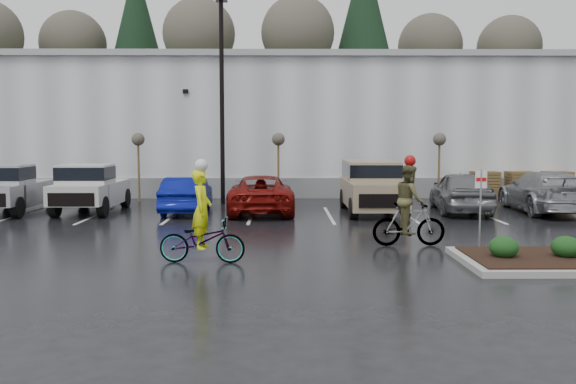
{
  "coord_description": "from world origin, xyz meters",
  "views": [
    {
      "loc": [
        -1.29,
        -15.34,
        3.08
      ],
      "look_at": [
        -1.13,
        3.75,
        1.3
      ],
      "focal_mm": 38.0,
      "sensor_mm": 36.0,
      "label": 1
    }
  ],
  "objects_px": {
    "sapling_mid": "(278,143)",
    "sapling_east": "(439,143)",
    "pallet_stack_c": "(556,185)",
    "suv_tan": "(372,187)",
    "fire_lane_sign": "(480,201)",
    "cyclist_olive": "(409,213)",
    "car_grey": "(461,191)",
    "cyclist_hivis": "(202,231)",
    "car_blue": "(187,195)",
    "pickup_silver": "(14,188)",
    "car_far_silver": "(544,192)",
    "sapling_west": "(138,143)",
    "pickup_white": "(93,187)",
    "car_red": "(261,194)",
    "pallet_stack_b": "(519,185)",
    "lamppost": "(222,76)",
    "pallet_stack_a": "(485,185)"
  },
  "relations": [
    {
      "from": "sapling_mid",
      "to": "sapling_east",
      "type": "height_order",
      "value": "same"
    },
    {
      "from": "car_blue",
      "to": "car_far_silver",
      "type": "distance_m",
      "value": 14.29
    },
    {
      "from": "sapling_east",
      "to": "car_far_silver",
      "type": "height_order",
      "value": "sapling_east"
    },
    {
      "from": "sapling_east",
      "to": "pickup_silver",
      "type": "relative_size",
      "value": 0.62
    },
    {
      "from": "car_blue",
      "to": "cyclist_olive",
      "type": "bearing_deg",
      "value": 135.06
    },
    {
      "from": "sapling_east",
      "to": "car_blue",
      "type": "bearing_deg",
      "value": -159.61
    },
    {
      "from": "pallet_stack_a",
      "to": "pickup_white",
      "type": "bearing_deg",
      "value": -164.84
    },
    {
      "from": "car_grey",
      "to": "cyclist_hivis",
      "type": "distance_m",
      "value": 13.27
    },
    {
      "from": "pickup_silver",
      "to": "cyclist_hivis",
      "type": "xyz_separation_m",
      "value": [
        8.86,
        -9.86,
        -0.21
      ]
    },
    {
      "from": "sapling_west",
      "to": "sapling_mid",
      "type": "xyz_separation_m",
      "value": [
        6.5,
        0.0,
        0.0
      ]
    },
    {
      "from": "car_grey",
      "to": "car_red",
      "type": "bearing_deg",
      "value": 6.2
    },
    {
      "from": "fire_lane_sign",
      "to": "cyclist_olive",
      "type": "distance_m",
      "value": 2.06
    },
    {
      "from": "sapling_mid",
      "to": "sapling_east",
      "type": "relative_size",
      "value": 1.0
    },
    {
      "from": "pickup_silver",
      "to": "pickup_white",
      "type": "bearing_deg",
      "value": 3.07
    },
    {
      "from": "pallet_stack_c",
      "to": "car_far_silver",
      "type": "relative_size",
      "value": 0.24
    },
    {
      "from": "sapling_west",
      "to": "car_far_silver",
      "type": "xyz_separation_m",
      "value": [
        17.16,
        -4.16,
        -1.9
      ]
    },
    {
      "from": "car_grey",
      "to": "car_far_silver",
      "type": "height_order",
      "value": "car_grey"
    },
    {
      "from": "sapling_west",
      "to": "car_blue",
      "type": "height_order",
      "value": "sapling_west"
    },
    {
      "from": "pickup_white",
      "to": "suv_tan",
      "type": "bearing_deg",
      "value": -2.86
    },
    {
      "from": "sapling_mid",
      "to": "fire_lane_sign",
      "type": "height_order",
      "value": "sapling_mid"
    },
    {
      "from": "sapling_mid",
      "to": "car_far_silver",
      "type": "relative_size",
      "value": 0.56
    },
    {
      "from": "sapling_west",
      "to": "pickup_silver",
      "type": "xyz_separation_m",
      "value": [
        -4.1,
        -3.9,
        -1.75
      ]
    },
    {
      "from": "car_red",
      "to": "pallet_stack_b",
      "type": "bearing_deg",
      "value": -158.99
    },
    {
      "from": "sapling_east",
      "to": "fire_lane_sign",
      "type": "height_order",
      "value": "sapling_east"
    },
    {
      "from": "car_grey",
      "to": "pickup_silver",
      "type": "bearing_deg",
      "value": 4.96
    },
    {
      "from": "pallet_stack_b",
      "to": "car_red",
      "type": "relative_size",
      "value": 0.25
    },
    {
      "from": "pickup_silver",
      "to": "cyclist_olive",
      "type": "distance_m",
      "value": 16.25
    },
    {
      "from": "pallet_stack_c",
      "to": "suv_tan",
      "type": "xyz_separation_m",
      "value": [
        -9.73,
        -5.3,
        0.35
      ]
    },
    {
      "from": "fire_lane_sign",
      "to": "car_blue",
      "type": "relative_size",
      "value": 0.5
    },
    {
      "from": "pickup_white",
      "to": "car_far_silver",
      "type": "bearing_deg",
      "value": -1.33
    },
    {
      "from": "sapling_mid",
      "to": "car_blue",
      "type": "bearing_deg",
      "value": -131.26
    },
    {
      "from": "sapling_east",
      "to": "cyclist_olive",
      "type": "relative_size",
      "value": 1.26
    },
    {
      "from": "suv_tan",
      "to": "car_red",
      "type": "bearing_deg",
      "value": 178.58
    },
    {
      "from": "sapling_west",
      "to": "cyclist_olive",
      "type": "relative_size",
      "value": 1.26
    },
    {
      "from": "pallet_stack_b",
      "to": "cyclist_hivis",
      "type": "relative_size",
      "value": 0.54
    },
    {
      "from": "cyclist_hivis",
      "to": "sapling_mid",
      "type": "bearing_deg",
      "value": -3.85
    },
    {
      "from": "lamppost",
      "to": "pallet_stack_c",
      "type": "distance_m",
      "value": 16.89
    },
    {
      "from": "suv_tan",
      "to": "pickup_white",
      "type": "bearing_deg",
      "value": 177.14
    },
    {
      "from": "cyclist_hivis",
      "to": "fire_lane_sign",
      "type": "bearing_deg",
      "value": -78.85
    },
    {
      "from": "sapling_west",
      "to": "pallet_stack_a",
      "type": "distance_m",
      "value": 16.66
    },
    {
      "from": "suv_tan",
      "to": "fire_lane_sign",
      "type": "bearing_deg",
      "value": -79.77
    },
    {
      "from": "pallet_stack_c",
      "to": "cyclist_hivis",
      "type": "height_order",
      "value": "cyclist_hivis"
    },
    {
      "from": "fire_lane_sign",
      "to": "car_grey",
      "type": "bearing_deg",
      "value": 76.71
    },
    {
      "from": "pickup_silver",
      "to": "pickup_white",
      "type": "distance_m",
      "value": 3.13
    },
    {
      "from": "suv_tan",
      "to": "car_grey",
      "type": "bearing_deg",
      "value": 3.07
    },
    {
      "from": "suv_tan",
      "to": "car_grey",
      "type": "xyz_separation_m",
      "value": [
        3.59,
        0.19,
        -0.19
      ]
    },
    {
      "from": "lamppost",
      "to": "sapling_east",
      "type": "xyz_separation_m",
      "value": [
        10.0,
        1.0,
        -2.96
      ]
    },
    {
      "from": "pickup_silver",
      "to": "pallet_stack_c",
      "type": "bearing_deg",
      "value": 11.5
    },
    {
      "from": "lamppost",
      "to": "pallet_stack_a",
      "type": "distance_m",
      "value": 13.61
    },
    {
      "from": "sapling_mid",
      "to": "suv_tan",
      "type": "height_order",
      "value": "sapling_mid"
    }
  ]
}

